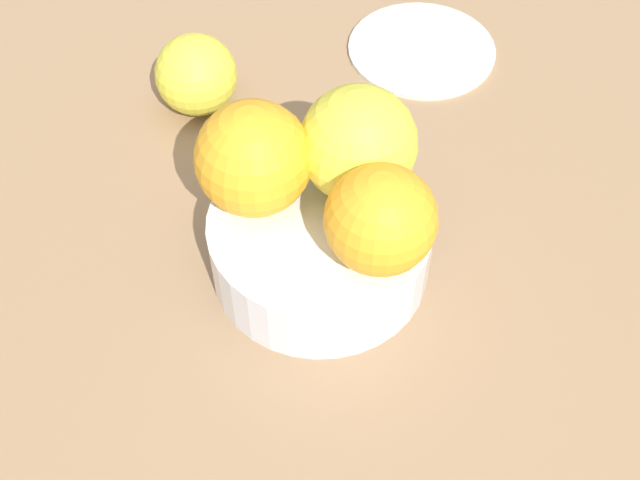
{
  "coord_description": "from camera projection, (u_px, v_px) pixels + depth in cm",
  "views": [
    {
      "loc": [
        33.1,
        15.82,
        49.92
      ],
      "look_at": [
        0.0,
        0.0,
        3.14
      ],
      "focal_mm": 46.93,
      "sensor_mm": 36.0,
      "label": 1
    }
  ],
  "objects": [
    {
      "name": "orange_loose_0",
      "position": [
        196.0,
        75.0,
        0.7
      ],
      "size": [
        6.91,
        6.91,
        6.91
      ],
      "primitive_type": "sphere",
      "color": "yellow",
      "rests_on": "ground_plane"
    },
    {
      "name": "orange_in_bowl_1",
      "position": [
        381.0,
        220.0,
        0.53
      ],
      "size": [
        7.38,
        7.38,
        7.38
      ],
      "primitive_type": "sphere",
      "color": "#F9A823",
      "rests_on": "fruit_bowl"
    },
    {
      "name": "orange_in_bowl_0",
      "position": [
        358.0,
        144.0,
        0.57
      ],
      "size": [
        8.19,
        8.19,
        8.19
      ],
      "primitive_type": "sphere",
      "color": "yellow",
      "rests_on": "fruit_bowl"
    },
    {
      "name": "fruit_bowl",
      "position": [
        320.0,
        246.0,
        0.6
      ],
      "size": [
        15.87,
        15.87,
        5.24
      ],
      "color": "silver",
      "rests_on": "ground_plane"
    },
    {
      "name": "ground_plane",
      "position": [
        320.0,
        274.0,
        0.63
      ],
      "size": [
        110.0,
        110.0,
        2.0
      ],
      "primitive_type": "cube",
      "color": "#997551"
    },
    {
      "name": "side_plate",
      "position": [
        422.0,
        47.0,
        0.77
      ],
      "size": [
        13.58,
        13.58,
        0.8
      ],
      "primitive_type": "cylinder",
      "color": "silver",
      "rests_on": "ground_plane"
    },
    {
      "name": "orange_in_bowl_2",
      "position": [
        254.0,
        158.0,
        0.56
      ],
      "size": [
        8.03,
        8.03,
        8.03
      ],
      "primitive_type": "sphere",
      "color": "#F9A823",
      "rests_on": "fruit_bowl"
    }
  ]
}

